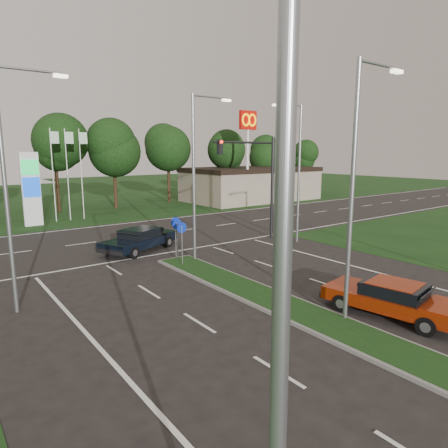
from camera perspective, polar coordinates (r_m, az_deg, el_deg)
verge_far at (r=58.54m, az=-25.95°, el=3.34°), size 160.00×50.00×0.02m
cross_road at (r=28.98m, az=-14.09°, el=-2.01°), size 160.00×12.00×0.02m
median_kerb at (r=13.78m, az=21.72°, el=-16.07°), size 2.00×26.00×0.12m
commercial_building at (r=50.51m, az=3.90°, el=5.70°), size 16.00×9.00×4.00m
streetlight_median_near at (r=14.38m, az=18.37°, el=6.05°), size 2.53×0.22×9.00m
streetlight_median_far at (r=21.71m, az=-3.92°, el=7.80°), size 2.53×0.22×9.00m
streetlight_left_near at (r=3.45m, az=10.68°, el=-5.53°), size 2.53×0.22×9.00m
streetlight_left_far at (r=16.44m, az=-28.20°, el=5.83°), size 2.53×0.22×9.00m
streetlight_right_far at (r=26.75m, az=10.41°, el=8.11°), size 2.53×0.22×9.00m
traffic_signal at (r=27.08m, az=4.91°, el=7.37°), size 5.10×0.42×7.00m
median_signs at (r=21.94m, az=-6.57°, el=-1.08°), size 1.16×1.76×2.38m
gas_pylon at (r=36.07m, az=-25.54°, el=4.80°), size 5.80×1.26×8.00m
mcdonalds_sign at (r=44.73m, az=3.44°, el=12.79°), size 2.20×0.47×10.40m
treeline_far at (r=43.55m, az=-22.66°, el=10.58°), size 6.00×6.00×9.90m
red_sedan at (r=16.20m, az=22.84°, el=-9.70°), size 2.72×4.99×1.30m
navy_sedan at (r=25.00m, az=-11.93°, el=-2.11°), size 5.44×3.94×1.38m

